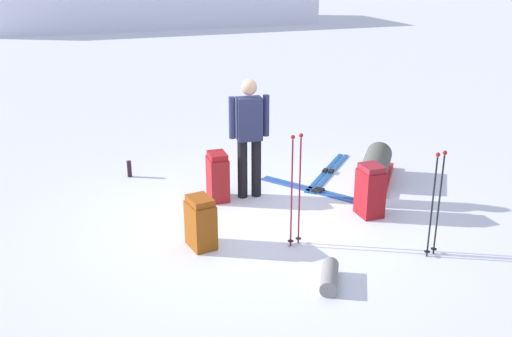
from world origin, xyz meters
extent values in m
plane|color=white|center=(0.00, 0.00, 0.00)|extent=(80.00, 80.00, 0.00)
cube|color=white|center=(2.10, 22.56, 1.10)|extent=(15.38, 5.43, 2.20)
cylinder|color=black|center=(0.24, 0.74, 0.42)|extent=(0.14, 0.14, 0.85)
cylinder|color=black|center=(0.05, 0.75, 0.42)|extent=(0.14, 0.14, 0.85)
cube|color=#282C50|center=(0.15, 0.75, 1.15)|extent=(0.35, 0.24, 0.60)
cylinder|color=#282C50|center=(0.38, 0.73, 1.18)|extent=(0.09, 0.09, 0.58)
cylinder|color=#282C50|center=(-0.09, 0.76, 1.18)|extent=(0.09, 0.09, 0.58)
sphere|color=tan|center=(0.15, 0.75, 1.59)|extent=(0.22, 0.22, 0.22)
cube|color=#2A53A9|center=(1.10, 0.55, 0.01)|extent=(1.21, 1.59, 0.02)
cube|color=black|center=(1.10, 0.55, 0.04)|extent=(0.13, 0.15, 0.03)
cube|color=#2A53A9|center=(1.18, 0.61, 0.01)|extent=(1.21, 1.59, 0.02)
cube|color=black|center=(1.18, 0.61, 0.04)|extent=(0.13, 0.15, 0.03)
cube|color=#1C55A3|center=(1.66, 1.24, 0.01)|extent=(1.29, 1.46, 0.02)
cube|color=black|center=(1.66, 1.24, 0.04)|extent=(0.14, 0.15, 0.03)
cube|color=#1C55A3|center=(1.58, 1.30, 0.01)|extent=(1.29, 1.46, 0.02)
cube|color=black|center=(1.58, 1.30, 0.04)|extent=(0.14, 0.15, 0.03)
cube|color=maroon|center=(-0.31, 0.77, 0.31)|extent=(0.26, 0.37, 0.62)
cube|color=maroon|center=(-0.31, 0.77, 0.66)|extent=(0.24, 0.33, 0.08)
cube|color=maroon|center=(1.46, -0.36, 0.31)|extent=(0.29, 0.36, 0.63)
cube|color=maroon|center=(1.46, -0.36, 0.67)|extent=(0.26, 0.32, 0.08)
cube|color=#8B4410|center=(-0.86, -0.55, 0.28)|extent=(0.33, 0.42, 0.55)
cube|color=#944212|center=(-0.86, -0.55, 0.59)|extent=(0.30, 0.38, 0.08)
cylinder|color=black|center=(1.55, -1.60, 0.60)|extent=(0.02, 0.02, 1.21)
sphere|color=#A51919|center=(1.55, -1.60, 1.24)|extent=(0.05, 0.05, 0.05)
cylinder|color=black|center=(1.55, -1.60, 0.06)|extent=(0.07, 0.07, 0.01)
cylinder|color=black|center=(1.66, -1.56, 0.60)|extent=(0.02, 0.02, 1.21)
sphere|color=#A51919|center=(1.66, -1.56, 1.24)|extent=(0.05, 0.05, 0.05)
cylinder|color=black|center=(1.66, -1.56, 0.06)|extent=(0.07, 0.07, 0.01)
cylinder|color=maroon|center=(0.15, -0.86, 0.66)|extent=(0.02, 0.02, 1.33)
sphere|color=#A51919|center=(0.15, -0.86, 1.36)|extent=(0.05, 0.05, 0.05)
cylinder|color=black|center=(0.15, -0.86, 0.06)|extent=(0.07, 0.07, 0.01)
cylinder|color=maroon|center=(0.27, -0.83, 0.66)|extent=(0.02, 0.02, 1.33)
sphere|color=#A51919|center=(0.27, -0.83, 1.36)|extent=(0.05, 0.05, 0.05)
cylinder|color=black|center=(0.27, -0.83, 0.06)|extent=(0.07, 0.07, 0.01)
cube|color=red|center=(2.15, 0.72, 0.04)|extent=(1.13, 1.34, 0.09)
cylinder|color=#55544E|center=(2.15, 0.72, 0.29)|extent=(0.86, 0.99, 0.40)
cylinder|color=gray|center=(0.22, -1.81, 0.09)|extent=(0.41, 0.57, 0.18)
cylinder|color=black|center=(-1.40, 2.07, 0.13)|extent=(0.07, 0.07, 0.26)
camera|label=1|loc=(-2.20, -6.76, 3.31)|focal=41.60mm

